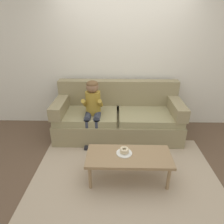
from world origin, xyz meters
TOP-DOWN VIEW (x-y plane):
  - ground at (0.00, 0.00)m, footprint 10.00×10.00m
  - wall_back at (0.00, 1.40)m, footprint 8.00×0.10m
  - area_rug at (0.00, -0.25)m, footprint 2.58×1.74m
  - couch at (-0.10, 0.85)m, footprint 2.26×0.90m
  - coffee_table at (0.04, -0.35)m, footprint 1.12×0.49m
  - person_child at (-0.54, 0.64)m, footprint 0.34×0.58m
  - plate at (-0.02, -0.31)m, footprint 0.21×0.21m
  - donut at (-0.02, -0.31)m, footprint 0.14×0.14m
  - donut_second at (-0.02, -0.31)m, footprint 0.15×0.15m
  - toy_controller at (0.44, -0.00)m, footprint 0.23×0.09m

SIDE VIEW (x-z plane):
  - ground at x=0.00m, z-range 0.00..0.00m
  - area_rug at x=0.00m, z-range 0.00..0.01m
  - toy_controller at x=0.44m, z-range 0.00..0.05m
  - couch at x=-0.10m, z-range -0.14..0.84m
  - coffee_table at x=0.04m, z-range 0.16..0.56m
  - plate at x=-0.02m, z-range 0.40..0.41m
  - donut at x=-0.02m, z-range 0.41..0.45m
  - donut_second at x=-0.02m, z-range 0.45..0.49m
  - person_child at x=-0.54m, z-range 0.12..1.22m
  - wall_back at x=0.00m, z-range 0.00..2.80m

